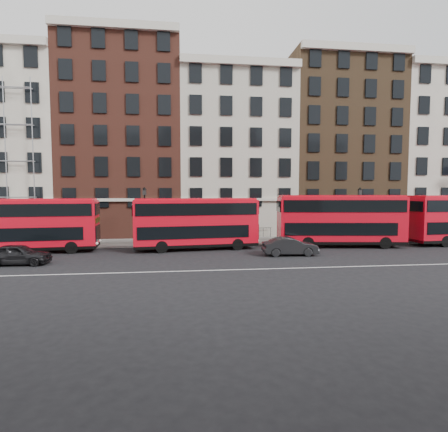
{
  "coord_description": "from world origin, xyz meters",
  "views": [
    {
      "loc": [
        -6.28,
        -24.01,
        5.04
      ],
      "look_at": [
        -2.8,
        5.0,
        3.0
      ],
      "focal_mm": 28.0,
      "sensor_mm": 36.0,
      "label": 1
    }
  ],
  "objects": [
    {
      "name": "iron_railings",
      "position": [
        0.0,
        12.7,
        0.65
      ],
      "size": [
        6.6,
        0.06,
        1.0
      ],
      "primitive_type": null,
      "color": "black",
      "rests_on": "pavement"
    },
    {
      "name": "lamp_post_left",
      "position": [
        -9.75,
        9.0,
        3.08
      ],
      "size": [
        0.44,
        0.44,
        5.33
      ],
      "color": "black",
      "rests_on": "pavement"
    },
    {
      "name": "ground",
      "position": [
        0.0,
        0.0,
        0.0
      ],
      "size": [
        120.0,
        120.0,
        0.0
      ],
      "primitive_type": "plane",
      "color": "black",
      "rests_on": "ground"
    },
    {
      "name": "car_front",
      "position": [
        2.19,
        2.57,
        0.71
      ],
      "size": [
        4.38,
        1.65,
        1.43
      ],
      "primitive_type": "imported",
      "rotation": [
        0.0,
        0.0,
        1.54
      ],
      "color": "#242427",
      "rests_on": "ground"
    },
    {
      "name": "bus_a",
      "position": [
        -18.78,
        6.23,
        2.4
      ],
      "size": [
        10.81,
        3.39,
        4.47
      ],
      "rotation": [
        0.0,
        0.0,
        0.08
      ],
      "color": "red",
      "rests_on": "ground"
    },
    {
      "name": "road_centre_line",
      "position": [
        0.0,
        -2.0,
        0.01
      ],
      "size": [
        70.0,
        0.12,
        0.01
      ],
      "primitive_type": "cube",
      "color": "white",
      "rests_on": "ground"
    },
    {
      "name": "building_terrace",
      "position": [
        -0.31,
        17.88,
        10.24
      ],
      "size": [
        64.0,
        11.95,
        22.0
      ],
      "color": "#B4AD9C",
      "rests_on": "ground"
    },
    {
      "name": "kerb",
      "position": [
        0.0,
        8.0,
        0.08
      ],
      "size": [
        80.0,
        0.3,
        0.16
      ],
      "primitive_type": "cube",
      "color": "gray",
      "rests_on": "ground"
    },
    {
      "name": "lamp_post_right",
      "position": [
        11.35,
        8.99,
        3.08
      ],
      "size": [
        0.44,
        0.44,
        5.33
      ],
      "color": "black",
      "rests_on": "pavement"
    },
    {
      "name": "bus_b",
      "position": [
        -5.12,
        6.23,
        2.4
      ],
      "size": [
        10.84,
        3.64,
        4.47
      ],
      "rotation": [
        0.0,
        0.0,
        0.1
      ],
      "color": "red",
      "rests_on": "ground"
    },
    {
      "name": "car_rear",
      "position": [
        -17.55,
        1.34,
        0.72
      ],
      "size": [
        4.29,
        1.85,
        1.44
      ],
      "primitive_type": "imported",
      "rotation": [
        0.0,
        0.0,
        1.54
      ],
      "color": "black",
      "rests_on": "ground"
    },
    {
      "name": "pavement",
      "position": [
        0.0,
        10.5,
        0.07
      ],
      "size": [
        80.0,
        5.0,
        0.15
      ],
      "primitive_type": "cube",
      "color": "gray",
      "rests_on": "ground"
    },
    {
      "name": "bus_c",
      "position": [
        7.99,
        6.24,
        2.53
      ],
      "size": [
        11.48,
        4.08,
        4.72
      ],
      "rotation": [
        0.0,
        0.0,
        -0.13
      ],
      "color": "red",
      "rests_on": "ground"
    }
  ]
}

